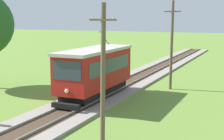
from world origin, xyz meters
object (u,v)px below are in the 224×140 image
object	(u,v)px
gravel_pile	(68,77)
red_tram	(95,70)
utility_pole_near_tram	(103,71)
utility_pole_mid	(172,44)

from	to	relation	value
gravel_pile	red_tram	bearing A→B (deg)	-40.17
utility_pole_near_tram	gravel_pile	world-z (taller)	utility_pole_near_tram
utility_pole_near_tram	utility_pole_mid	bearing A→B (deg)	90.00
utility_pole_near_tram	utility_pole_mid	distance (m)	13.40
red_tram	utility_pole_mid	bearing A→B (deg)	54.73
utility_pole_near_tram	gravel_pile	size ratio (longest dim) A/B	2.90
red_tram	gravel_pile	bearing A→B (deg)	139.83
red_tram	utility_pole_near_tram	size ratio (longest dim) A/B	1.25
red_tram	gravel_pile	xyz separation A→B (m)	(-5.08, 4.29, -1.54)
red_tram	gravel_pile	world-z (taller)	red_tram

